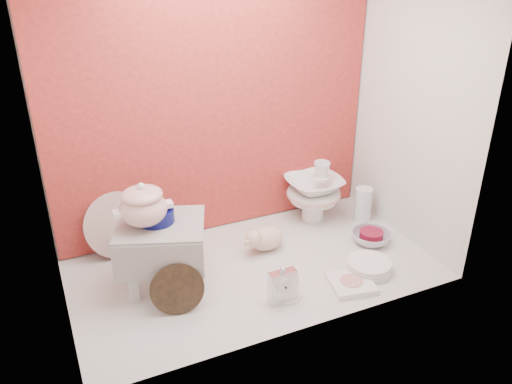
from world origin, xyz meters
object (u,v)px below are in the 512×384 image
dinner_plate_stack (369,266)px  porcelain_tower (314,191)px  soup_tureen (143,204)px  mantel_clock (282,285)px  step_stool (163,255)px  gold_rim_teacup (286,285)px  plush_pig (266,238)px  crystal_bowl (371,237)px  floral_platter (118,225)px  blue_white_vase (147,235)px

dinner_plate_stack → porcelain_tower: porcelain_tower is taller
soup_tureen → mantel_clock: size_ratio=1.35×
mantel_clock → step_stool: bearing=142.0°
mantel_clock → gold_rim_teacup: bearing=45.0°
plush_pig → porcelain_tower: size_ratio=0.65×
step_stool → gold_rim_teacup: step_stool is taller
gold_rim_teacup → crystal_bowl: 0.69m
step_stool → mantel_clock: size_ratio=2.11×
soup_tureen → plush_pig: 0.75m
gold_rim_teacup → dinner_plate_stack: bearing=0.4°
floral_platter → porcelain_tower: porcelain_tower is taller
crystal_bowl → plush_pig: bearing=162.4°
blue_white_vase → crystal_bowl: bearing=-19.8°
mantel_clock → plush_pig: (0.13, 0.44, -0.02)m
blue_white_vase → dinner_plate_stack: size_ratio=0.94×
floral_platter → mantel_clock: floral_platter is taller
mantel_clock → porcelain_tower: 0.83m
soup_tureen → mantel_clock: (0.52, -0.37, -0.35)m
crystal_bowl → step_stool: bearing=175.2°
step_stool → soup_tureen: soup_tureen is taller
soup_tureen → gold_rim_teacup: bearing=-31.0°
soup_tureen → plush_pig: bearing=6.3°
floral_platter → blue_white_vase: 0.16m
step_stool → floral_platter: (-0.14, 0.37, 0.00)m
gold_rim_teacup → plush_pig: bearing=76.9°
floral_platter → mantel_clock: bearing=-51.1°
gold_rim_teacup → crystal_bowl: bearing=19.4°
blue_white_vase → mantel_clock: 0.81m
soup_tureen → blue_white_vase: size_ratio=1.16×
floral_platter → plush_pig: 0.78m
step_stool → plush_pig: 0.59m
step_stool → plush_pig: size_ratio=1.67×
floral_platter → blue_white_vase: floral_platter is taller
soup_tureen → crystal_bowl: size_ratio=1.22×
blue_white_vase → dinner_plate_stack: 1.16m
blue_white_vase → porcelain_tower: (0.98, -0.04, 0.07)m
dinner_plate_stack → crystal_bowl: size_ratio=1.11×
step_stool → gold_rim_teacup: (0.49, -0.32, -0.11)m
plush_pig → soup_tureen: bearing=-167.0°
floral_platter → plush_pig: bearing=-22.1°
plush_pig → blue_white_vase: bearing=164.9°
soup_tureen → blue_white_vase: bearing=78.5°
gold_rim_teacup → mantel_clock: bearing=-135.4°
plush_pig → gold_rim_teacup: (-0.09, -0.40, -0.01)m
blue_white_vase → plush_pig: bearing=-21.8°
step_stool → blue_white_vase: step_stool is taller
floral_platter → crystal_bowl: (1.27, -0.46, -0.14)m
plush_pig → dinner_plate_stack: (0.38, -0.40, -0.04)m
dinner_plate_stack → porcelain_tower: 0.61m
soup_tureen → dinner_plate_stack: soup_tureen is taller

